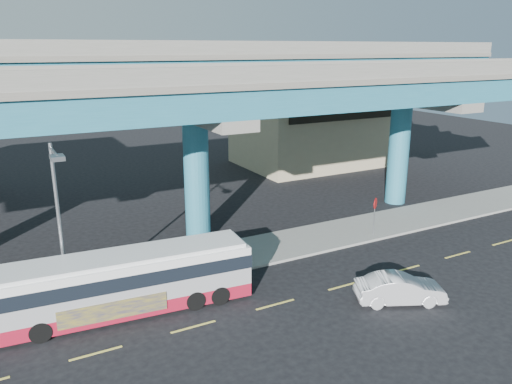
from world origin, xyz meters
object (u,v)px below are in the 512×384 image
transit_bus (130,280)px  sedan (400,289)px  stop_sign (375,208)px  street_lamp (59,206)px

transit_bus → sedan: 12.21m
transit_bus → sedan: transit_bus is taller
sedan → stop_sign: size_ratio=1.80×
sedan → street_lamp: street_lamp is taller
sedan → street_lamp: size_ratio=0.58×
street_lamp → stop_sign: (18.03, 0.73, -3.13)m
transit_bus → street_lamp: (-2.42, 1.19, 3.46)m
sedan → stop_sign: bearing=-8.0°
stop_sign → street_lamp: bearing=170.9°
stop_sign → sedan: bearing=-134.4°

